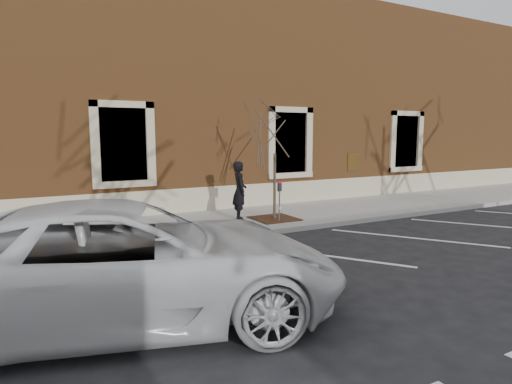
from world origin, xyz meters
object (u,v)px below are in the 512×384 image
sapling (275,135)px  parking_meter (279,194)px  man (240,191)px  white_truck (127,262)px

sapling → parking_meter: bearing=-101.9°
man → white_truck: size_ratio=0.28×
parking_meter → sapling: (0.09, 0.43, 1.70)m
man → sapling: (0.97, -0.41, 1.65)m
sapling → white_truck: sapling is taller
man → parking_meter: man is taller
parking_meter → sapling: sapling is taller
parking_meter → sapling: 1.75m
parking_meter → white_truck: 6.86m
sapling → white_truck: (-5.37, -4.82, -1.80)m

